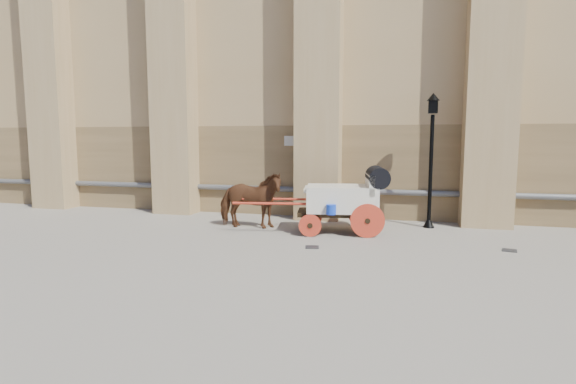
# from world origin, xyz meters

# --- Properties ---
(ground) EXTENTS (90.00, 90.00, 0.00)m
(ground) POSITION_xyz_m (0.00, 0.00, 0.00)
(ground) COLOR slate
(ground) RESTS_ON ground
(horse) EXTENTS (1.98, 1.00, 1.63)m
(horse) POSITION_xyz_m (-2.62, 1.64, 0.82)
(horse) COLOR brown
(horse) RESTS_ON ground
(carriage) EXTENTS (4.29, 1.78, 1.82)m
(carriage) POSITION_xyz_m (0.16, 1.70, 0.98)
(carriage) COLOR black
(carriage) RESTS_ON ground
(street_lamp) EXTENTS (0.36, 0.36, 3.85)m
(street_lamp) POSITION_xyz_m (2.39, 3.01, 2.06)
(street_lamp) COLOR black
(street_lamp) RESTS_ON ground
(drain_grate_near) EXTENTS (0.38, 0.38, 0.01)m
(drain_grate_near) POSITION_xyz_m (-0.43, -0.20, 0.01)
(drain_grate_near) COLOR black
(drain_grate_near) RESTS_ON ground
(drain_grate_far) EXTENTS (0.38, 0.38, 0.01)m
(drain_grate_far) POSITION_xyz_m (4.06, 0.62, 0.01)
(drain_grate_far) COLOR black
(drain_grate_far) RESTS_ON ground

